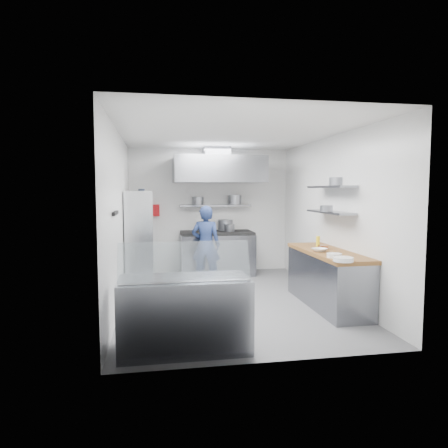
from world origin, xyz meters
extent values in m
plane|color=#545457|center=(0.00, 0.00, 0.00)|extent=(5.00, 5.00, 0.00)
plane|color=silver|center=(0.00, 0.00, 2.80)|extent=(5.00, 5.00, 0.00)
cube|color=white|center=(0.00, 2.50, 1.40)|extent=(3.60, 2.80, 0.02)
cube|color=white|center=(0.00, -2.50, 1.40)|extent=(3.60, 2.80, 0.02)
cube|color=white|center=(-1.80, 0.00, 1.40)|extent=(2.80, 5.00, 0.02)
cube|color=white|center=(1.80, 0.00, 1.40)|extent=(2.80, 5.00, 0.02)
cube|color=gray|center=(0.10, 2.10, 0.45)|extent=(1.60, 0.80, 0.90)
cube|color=black|center=(0.10, 2.10, 0.93)|extent=(1.57, 0.78, 0.06)
cylinder|color=slate|center=(-0.19, 2.37, 1.06)|extent=(0.25, 0.25, 0.20)
cylinder|color=slate|center=(0.32, 2.30, 1.08)|extent=(0.33, 0.33, 0.24)
cylinder|color=slate|center=(0.38, 2.10, 1.04)|extent=(0.24, 0.24, 0.16)
cube|color=gray|center=(0.10, 2.34, 1.52)|extent=(1.60, 0.30, 0.04)
cylinder|color=slate|center=(-0.28, 2.38, 1.63)|extent=(0.25, 0.25, 0.18)
cylinder|color=slate|center=(0.52, 2.20, 1.65)|extent=(0.29, 0.29, 0.22)
cube|color=gray|center=(0.10, 1.93, 2.30)|extent=(1.90, 1.15, 0.55)
cube|color=slate|center=(0.10, 2.15, 2.68)|extent=(0.55, 0.55, 0.24)
cube|color=#B10E13|center=(-1.25, 2.44, 1.42)|extent=(0.22, 0.10, 0.26)
imported|color=navy|center=(-0.25, 1.25, 0.78)|extent=(0.65, 0.52, 1.57)
cube|color=silver|center=(-1.53, 1.10, 0.93)|extent=(0.50, 0.90, 1.85)
cube|color=white|center=(-1.53, 1.10, 0.80)|extent=(0.15, 0.18, 0.17)
cube|color=yellow|center=(-1.53, 1.34, 1.30)|extent=(0.14, 0.18, 0.16)
cylinder|color=black|center=(-1.48, 1.06, 1.80)|extent=(0.12, 0.12, 0.18)
cube|color=black|center=(-1.78, -0.90, 1.55)|extent=(0.04, 0.55, 0.05)
cube|color=gray|center=(1.48, -0.60, 0.42)|extent=(0.62, 2.00, 0.84)
cube|color=brown|center=(1.48, -0.60, 0.87)|extent=(0.65, 2.04, 0.06)
cylinder|color=white|center=(1.27, -1.56, 0.93)|extent=(0.27, 0.27, 0.06)
cylinder|color=white|center=(1.29, -1.23, 0.93)|extent=(0.21, 0.21, 0.06)
cylinder|color=#BB6934|center=(1.48, -0.40, 0.93)|extent=(0.17, 0.17, 0.06)
cylinder|color=yellow|center=(1.51, -0.13, 0.99)|extent=(0.07, 0.07, 0.18)
imported|color=white|center=(1.31, -0.67, 0.93)|extent=(0.30, 0.30, 0.05)
cube|color=gray|center=(1.64, -0.30, 1.50)|extent=(0.30, 1.30, 0.04)
cube|color=gray|center=(1.64, -0.30, 1.92)|extent=(0.30, 1.30, 0.04)
cylinder|color=slate|center=(1.48, -0.50, 1.57)|extent=(0.21, 0.21, 0.10)
cylinder|color=slate|center=(1.77, -0.27, 2.01)|extent=(0.27, 0.27, 0.14)
cube|color=gray|center=(-0.92, -2.00, 0.42)|extent=(1.50, 0.70, 0.85)
cube|color=silver|center=(-0.92, -2.12, 1.07)|extent=(1.47, 0.19, 0.42)
camera|label=1|loc=(-1.23, -6.54, 1.86)|focal=32.00mm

